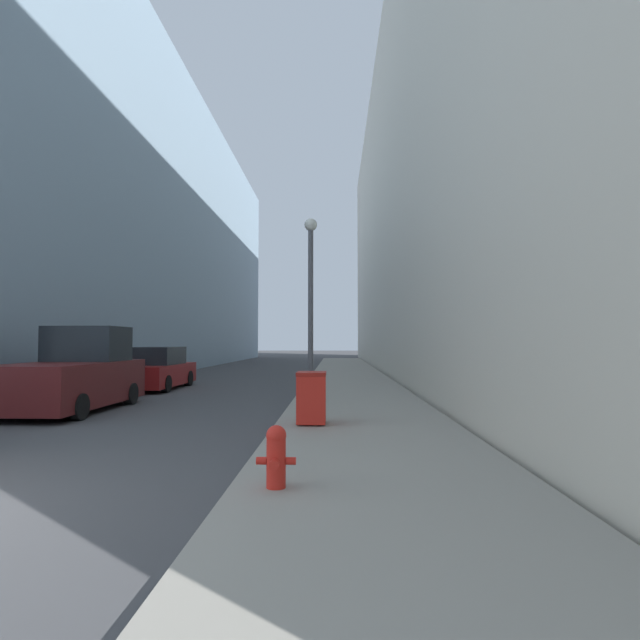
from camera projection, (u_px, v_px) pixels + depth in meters
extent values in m
cube|color=gray|center=(350.00, 382.00, 22.48)|extent=(3.86, 60.00, 0.15)
cube|color=#849EB2|center=(90.00, 218.00, 31.40)|extent=(12.00, 60.00, 19.31)
cube|color=beige|center=(477.00, 202.00, 30.66)|extent=(12.00, 60.00, 20.95)
cylinder|color=red|center=(276.00, 463.00, 5.92)|extent=(0.23, 0.23, 0.57)
sphere|color=red|center=(276.00, 435.00, 5.94)|extent=(0.24, 0.24, 0.24)
cylinder|color=red|center=(276.00, 429.00, 5.94)|extent=(0.06, 0.06, 0.05)
cylinder|color=red|center=(274.00, 464.00, 5.75)|extent=(0.11, 0.12, 0.11)
cylinder|color=red|center=(261.00, 461.00, 5.93)|extent=(0.12, 0.09, 0.09)
cylinder|color=red|center=(291.00, 461.00, 5.92)|extent=(0.12, 0.09, 0.09)
cube|color=red|center=(311.00, 399.00, 10.49)|extent=(0.60, 0.67, 0.98)
cube|color=maroon|center=(311.00, 374.00, 10.51)|extent=(0.61, 0.69, 0.08)
cylinder|color=black|center=(300.00, 418.00, 10.76)|extent=(0.05, 0.16, 0.16)
cylinder|color=black|center=(324.00, 418.00, 10.75)|extent=(0.05, 0.16, 0.16)
cylinder|color=#4C4C51|center=(311.00, 396.00, 14.73)|extent=(0.29, 0.29, 0.25)
cylinder|color=#4C4C51|center=(311.00, 314.00, 14.83)|extent=(0.15, 0.15, 5.09)
sphere|color=silver|center=(311.00, 225.00, 14.95)|extent=(0.38, 0.38, 0.38)
cube|color=#561919|center=(71.00, 383.00, 13.51)|extent=(2.15, 4.87, 1.15)
cube|color=black|center=(88.00, 344.00, 14.41)|extent=(1.98, 1.56, 0.99)
cylinder|color=black|center=(65.00, 393.00, 15.03)|extent=(0.24, 0.64, 0.64)
cylinder|color=black|center=(131.00, 394.00, 14.97)|extent=(0.24, 0.64, 0.64)
cylinder|color=black|center=(79.00, 407.00, 11.95)|extent=(0.24, 0.64, 0.64)
cube|color=maroon|center=(157.00, 375.00, 19.87)|extent=(1.85, 4.64, 0.82)
cube|color=#1E2328|center=(157.00, 356.00, 19.90)|extent=(1.62, 2.41, 0.69)
cylinder|color=black|center=(149.00, 378.00, 21.28)|extent=(0.24, 0.64, 0.64)
cylinder|color=black|center=(188.00, 378.00, 21.22)|extent=(0.24, 0.64, 0.64)
cylinder|color=black|center=(121.00, 384.00, 18.50)|extent=(0.24, 0.64, 0.64)
cylinder|color=black|center=(166.00, 384.00, 18.44)|extent=(0.24, 0.64, 0.64)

